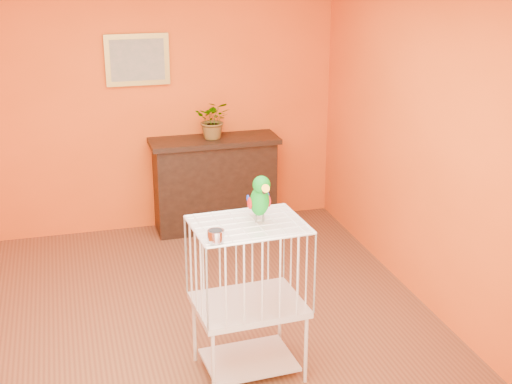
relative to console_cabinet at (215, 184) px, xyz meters
name	(u,v)px	position (x,y,z in m)	size (l,w,h in m)	color
ground	(184,333)	(-0.70, -2.02, -0.48)	(4.50, 4.50, 0.00)	brown
room_shell	(176,132)	(-0.70, -2.02, 1.10)	(4.50, 4.50, 4.50)	#ED5816
console_cabinet	(215,184)	(0.00, 0.00, 0.00)	(1.30, 0.47, 0.96)	black
potted_plant	(214,124)	(0.00, -0.02, 0.63)	(0.35, 0.39, 0.30)	#26722D
framed_picture	(137,60)	(-0.70, 0.19, 1.27)	(0.62, 0.04, 0.50)	#AA8E3C
birdcage	(249,297)	(-0.35, -2.65, 0.09)	(0.75, 0.59, 1.10)	beige
feed_cup	(216,236)	(-0.62, -2.89, 0.66)	(0.10, 0.10, 0.07)	silver
parrot	(260,198)	(-0.27, -2.63, 0.79)	(0.16, 0.29, 0.33)	#59544C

